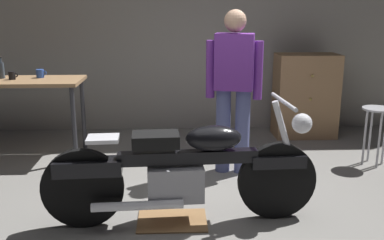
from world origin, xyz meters
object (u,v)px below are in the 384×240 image
person_standing (234,85)px  mug_blue_enamel (40,73)px  shop_stool (376,121)px  wooden_dresser (305,96)px  motorcycle (184,169)px  mug_black_matte (12,75)px  bottle (1,70)px

person_standing → mug_blue_enamel: 2.26m
shop_stool → wooden_dresser: bearing=111.3°
motorcycle → wooden_dresser: wooden_dresser is taller
mug_black_matte → wooden_dresser: bearing=10.5°
mug_blue_enamel → bottle: size_ratio=0.50×
motorcycle → bottle: 2.77m
mug_black_matte → person_standing: bearing=-14.3°
wooden_dresser → mug_black_matte: bearing=-169.5°
motorcycle → bottle: bottle is taller
wooden_dresser → motorcycle: bearing=-125.2°
motorcycle → bottle: size_ratio=9.09×
wooden_dresser → mug_black_matte: size_ratio=10.44×
mug_blue_enamel → bottle: 0.43m
mug_blue_enamel → bottle: (-0.42, -0.03, 0.05)m
person_standing → wooden_dresser: 1.75m
motorcycle → mug_blue_enamel: same height
motorcycle → mug_black_matte: bearing=134.6°
motorcycle → wooden_dresser: bearing=51.7°
mug_black_matte → mug_blue_enamel: (0.28, 0.12, 0.00)m
person_standing → bottle: person_standing is taller
wooden_dresser → bottle: bottle is taller
mug_black_matte → mug_blue_enamel: mug_blue_enamel is taller
bottle → wooden_dresser: bearing=8.8°
wooden_dresser → shop_stool: bearing=-68.7°
mug_black_matte → bottle: (-0.14, 0.09, 0.05)m
mug_black_matte → bottle: 0.18m
mug_black_matte → shop_stool: bearing=-6.7°
motorcycle → mug_black_matte: motorcycle is taller
shop_stool → wooden_dresser: (-0.44, 1.13, 0.05)m
bottle → shop_stool: bearing=-7.7°
motorcycle → person_standing: (0.53, 1.10, 0.48)m
person_standing → mug_black_matte: size_ratio=15.85×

